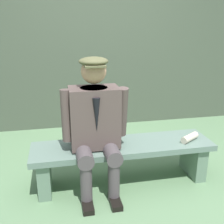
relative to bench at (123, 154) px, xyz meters
name	(u,v)px	position (x,y,z in m)	size (l,w,h in m)	color
ground_plane	(123,181)	(0.00, 0.00, -0.32)	(30.00, 30.00, 0.00)	#5C8059
bench	(123,154)	(0.00, 0.00, 0.00)	(1.85, 0.47, 0.44)	slate
seated_man	(95,121)	(0.29, 0.05, 0.41)	(0.63, 0.63, 1.32)	#50413D
rolled_magazine	(190,138)	(-0.70, 0.07, 0.16)	(0.07, 0.07, 0.23)	beige
stadium_wall	(95,45)	(0.00, -1.84, 0.96)	(12.00, 0.24, 2.55)	#455040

